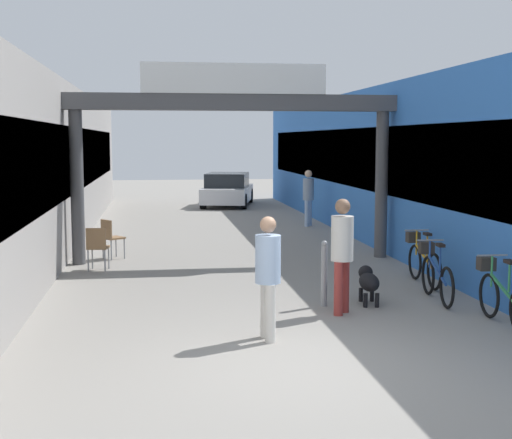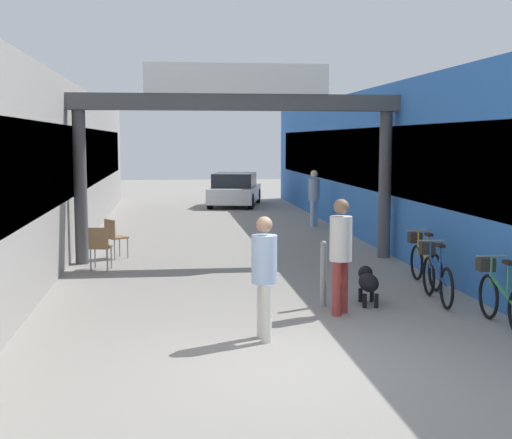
{
  "view_description": "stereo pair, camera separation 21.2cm",
  "coord_description": "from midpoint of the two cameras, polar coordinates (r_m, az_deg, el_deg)",
  "views": [
    {
      "loc": [
        -1.68,
        -8.07,
        2.65
      ],
      "look_at": [
        0.0,
        3.9,
        1.3
      ],
      "focal_mm": 50.0,
      "sensor_mm": 36.0,
      "label": 1
    },
    {
      "loc": [
        -1.47,
        -8.1,
        2.65
      ],
      "look_at": [
        0.0,
        3.9,
        1.3
      ],
      "focal_mm": 50.0,
      "sensor_mm": 36.0,
      "label": 2
    }
  ],
  "objects": [
    {
      "name": "cafe_chair_wood_farther",
      "position": [
        16.25,
        -10.95,
        -1.21
      ],
      "size": [
        0.56,
        0.56,
        0.89
      ],
      "color": "gray",
      "rests_on": "ground_plane"
    },
    {
      "name": "cafe_chair_wood_nearer",
      "position": [
        14.83,
        -11.99,
        -1.95
      ],
      "size": [
        0.46,
        0.46,
        0.89
      ],
      "color": "gray",
      "rests_on": "ground_plane"
    },
    {
      "name": "storefront_left",
      "position": [
        19.42,
        -17.46,
        4.1
      ],
      "size": [
        3.0,
        26.0,
        3.95
      ],
      "color": "#9E9993",
      "rests_on": "ground_plane"
    },
    {
      "name": "pedestrian_companion",
      "position": [
        9.42,
        1.31,
        -4.06
      ],
      "size": [
        0.38,
        0.39,
        1.66
      ],
      "color": "silver",
      "rests_on": "ground_plane"
    },
    {
      "name": "bicycle_orange_third",
      "position": [
        13.54,
        13.72,
        -3.22
      ],
      "size": [
        0.46,
        1.69,
        0.98
      ],
      "color": "black",
      "rests_on": "ground_plane"
    },
    {
      "name": "ground_plane",
      "position": [
        8.66,
        3.91,
        -11.47
      ],
      "size": [
        80.0,
        80.0,
        0.0
      ],
      "primitive_type": "plane",
      "color": "gray"
    },
    {
      "name": "bicycle_blue_second",
      "position": [
        12.21,
        14.65,
        -4.28
      ],
      "size": [
        0.46,
        1.69,
        0.98
      ],
      "color": "black",
      "rests_on": "ground_plane"
    },
    {
      "name": "arcade_sign_gateway",
      "position": [
        15.55,
        -1.18,
        7.79
      ],
      "size": [
        7.4,
        0.47,
        4.28
      ],
      "color": "#4C4C4F",
      "rests_on": "ground_plane"
    },
    {
      "name": "bollard_post_metal",
      "position": [
        11.44,
        5.93,
        -4.29
      ],
      "size": [
        0.1,
        0.1,
        1.06
      ],
      "color": "gray",
      "rests_on": "ground_plane"
    },
    {
      "name": "dog_on_leash",
      "position": [
        11.74,
        9.45,
        -4.92
      ],
      "size": [
        0.39,
        0.81,
        0.58
      ],
      "color": "black",
      "rests_on": "ground_plane"
    },
    {
      "name": "pedestrian_carrying_crate",
      "position": [
        22.02,
        4.94,
        2.03
      ],
      "size": [
        0.47,
        0.47,
        1.73
      ],
      "color": "#A5BFE0",
      "rests_on": "ground_plane"
    },
    {
      "name": "bicycle_green_nearest",
      "position": [
        10.86,
        19.48,
        -5.76
      ],
      "size": [
        0.46,
        1.69,
        0.98
      ],
      "color": "black",
      "rests_on": "ground_plane"
    },
    {
      "name": "parked_car_white",
      "position": [
        28.89,
        -1.5,
        2.39
      ],
      "size": [
        2.56,
        4.28,
        1.33
      ],
      "color": "silver",
      "rests_on": "ground_plane"
    },
    {
      "name": "storefront_right",
      "position": [
        20.23,
        12.31,
        4.32
      ],
      "size": [
        3.0,
        26.0,
        3.95
      ],
      "color": "blue",
      "rests_on": "ground_plane"
    },
    {
      "name": "pedestrian_with_dog",
      "position": [
        10.88,
        7.35,
        -2.3
      ],
      "size": [
        0.48,
        0.48,
        1.77
      ],
      "color": "#99332D",
      "rests_on": "ground_plane"
    }
  ]
}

